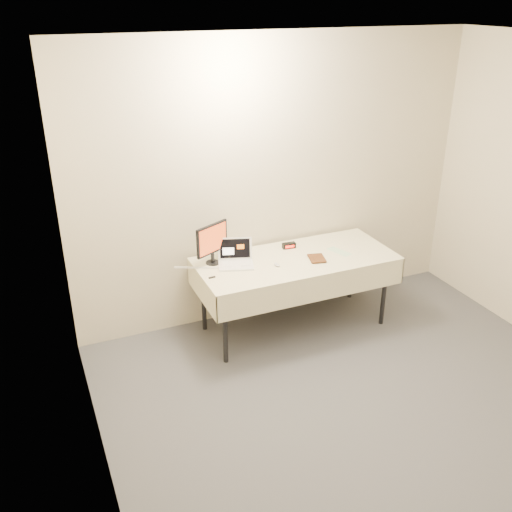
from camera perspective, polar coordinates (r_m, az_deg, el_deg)
name	(u,v)px	position (r m, az deg, el deg)	size (l,w,h in m)	color
ground	(427,472)	(4.34, 16.75, -19.95)	(5.00, 5.00, 0.00)	#4A4A4F
back_wall	(276,181)	(5.47, 2.02, 7.48)	(4.00, 0.10, 2.70)	beige
table	(296,264)	(5.34, 3.98, -0.81)	(1.86, 0.81, 0.74)	black
laptop	(235,258)	(5.18, -2.07, -0.22)	(0.38, 0.36, 0.21)	white
monitor	(212,241)	(5.12, -4.42, 1.53)	(0.34, 0.19, 0.38)	black
book	(310,251)	(5.24, 5.39, 0.55)	(0.14, 0.02, 0.19)	brown
alarm_clock	(289,246)	(5.51, 3.31, 1.06)	(0.13, 0.06, 0.05)	black
clicker	(277,265)	(5.15, 2.09, -0.87)	(0.04, 0.08, 0.02)	#B7B7BA
paper_form	(339,251)	(5.49, 8.33, 0.45)	(0.10, 0.25, 0.00)	#B1D6AA
usb_dongle	(212,277)	(4.95, -4.42, -2.14)	(0.06, 0.02, 0.01)	black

